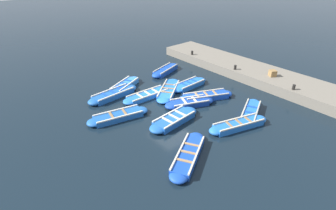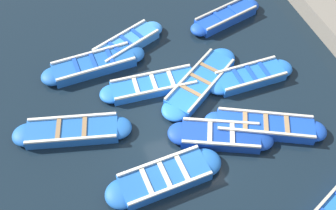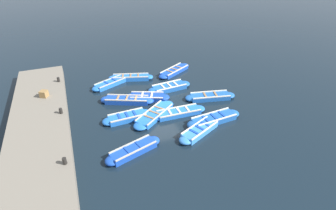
% 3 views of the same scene
% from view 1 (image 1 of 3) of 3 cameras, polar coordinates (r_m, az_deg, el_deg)
% --- Properties ---
extents(ground_plane, '(120.00, 120.00, 0.00)m').
position_cam_1_polar(ground_plane, '(17.22, 0.68, 0.16)').
color(ground_plane, black).
extents(boat_drifting, '(3.84, 1.66, 0.40)m').
position_cam_1_polar(boat_drifting, '(15.90, -10.77, -2.41)').
color(boat_drifting, '#1E59AD').
rests_on(boat_drifting, ground).
extents(boat_stern_in, '(3.44, 2.14, 0.40)m').
position_cam_1_polar(boat_stern_in, '(16.82, 17.53, -1.45)').
color(boat_stern_in, blue).
rests_on(boat_stern_in, ground).
extents(boat_tucked, '(3.81, 1.79, 0.42)m').
position_cam_1_polar(boat_tucked, '(15.35, 15.09, -4.19)').
color(boat_tucked, blue).
rests_on(boat_tucked, ground).
extents(boat_near_quay, '(3.44, 1.69, 0.44)m').
position_cam_1_polar(boat_near_quay, '(22.09, -0.54, 7.56)').
color(boat_near_quay, '#1947B7').
rests_on(boat_near_quay, ground).
extents(boat_outer_right, '(3.75, 2.64, 0.39)m').
position_cam_1_polar(boat_outer_right, '(12.80, 4.39, -10.83)').
color(boat_outer_right, '#1947B7').
rests_on(boat_outer_right, ground).
extents(boat_bow_out, '(3.88, 1.17, 0.43)m').
position_cam_1_polar(boat_bow_out, '(18.46, -11.83, 2.27)').
color(boat_bow_out, '#1E59AD').
rests_on(boat_bow_out, ground).
extents(boat_mid_row, '(3.82, 1.00, 0.36)m').
position_cam_1_polar(boat_mid_row, '(18.11, -4.46, 2.17)').
color(boat_mid_row, blue).
rests_on(boat_mid_row, ground).
extents(boat_outer_left, '(3.73, 3.11, 0.37)m').
position_cam_1_polar(boat_outer_left, '(18.72, 0.12, 3.23)').
color(boat_outer_left, blue).
rests_on(boat_outer_left, ground).
extents(boat_inner_gap, '(3.64, 1.25, 0.43)m').
position_cam_1_polar(boat_inner_gap, '(15.29, 1.32, -3.16)').
color(boat_inner_gap, '#1E59AD').
rests_on(boat_inner_gap, ground).
extents(boat_centre, '(3.31, 1.00, 0.40)m').
position_cam_1_polar(boat_centre, '(19.60, 4.64, 4.44)').
color(boat_centre, blue).
rests_on(boat_centre, ground).
extents(boat_end_of_row, '(3.84, 2.31, 0.43)m').
position_cam_1_polar(boat_end_of_row, '(17.99, 8.24, 1.86)').
color(boat_end_of_row, '#1947B7').
rests_on(boat_end_of_row, ground).
extents(boat_broadside, '(3.42, 2.15, 0.41)m').
position_cam_1_polar(boat_broadside, '(19.63, -9.40, 4.20)').
color(boat_broadside, '#3884E0').
rests_on(boat_broadside, ground).
extents(boat_alongside, '(3.39, 2.07, 0.41)m').
position_cam_1_polar(boat_alongside, '(17.08, 4.68, 0.46)').
color(boat_alongside, navy).
rests_on(boat_alongside, ground).
extents(quay_wall, '(3.39, 15.90, 0.72)m').
position_cam_1_polar(quay_wall, '(22.70, 16.28, 7.43)').
color(quay_wall, slate).
rests_on(quay_wall, ground).
extents(bollard_north, '(0.20, 0.20, 0.35)m').
position_cam_1_polar(bollard_north, '(19.39, 25.70, 3.53)').
color(bollard_north, black).
rests_on(bollard_north, quay_wall).
extents(bollard_mid_north, '(0.20, 0.20, 0.35)m').
position_cam_1_polar(bollard_mid_north, '(21.46, 14.41, 7.95)').
color(bollard_mid_north, black).
rests_on(bollard_mid_north, quay_wall).
extents(bollard_mid_south, '(0.20, 0.20, 0.35)m').
position_cam_1_polar(bollard_mid_south, '(24.30, 5.27, 11.26)').
color(bollard_mid_south, black).
rests_on(bollard_mid_south, quay_wall).
extents(wooden_crate, '(0.63, 0.63, 0.46)m').
position_cam_1_polar(wooden_crate, '(21.01, 21.81, 6.44)').
color(wooden_crate, olive).
rests_on(wooden_crate, quay_wall).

